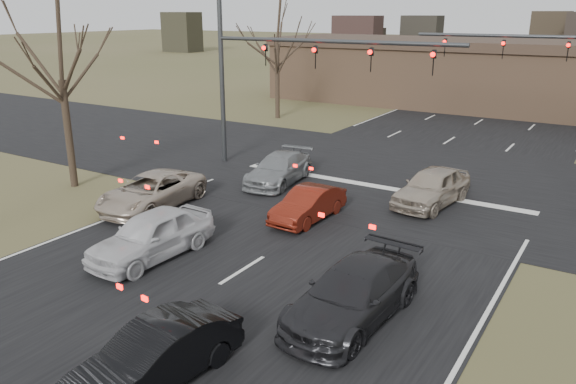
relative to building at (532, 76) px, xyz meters
The scene contains 15 objects.
ground 38.15m from the building, 93.01° to the right, with size 360.00×360.00×0.00m, color #4A4A27.
road_main 22.25m from the building, 95.19° to the left, with size 14.00×300.00×0.02m, color black.
road_cross 23.24m from the building, 94.97° to the right, with size 200.00×14.00×0.02m, color black.
building is the anchor object (origin of this frame).
mast_arm_near 26.14m from the building, 106.13° to the right, with size 12.12×0.24×8.00m.
mast_arm_far 15.75m from the building, 74.42° to the right, with size 11.12×0.24×8.00m.
tree_left_near 34.95m from the building, 112.87° to the right, with size 5.10×5.10×8.50m.
tree_left_far 20.39m from the building, 139.09° to the right, with size 5.70×5.70×9.50m.
car_silver_suv 33.41m from the building, 104.65° to the right, with size 2.25×4.88×1.36m, color #BEAD9A.
car_white_sedan 36.09m from the building, 97.98° to the right, with size 1.77×4.41×1.50m, color silver.
car_black_hatch 40.30m from the building, 90.48° to the right, with size 1.37×3.94×1.30m, color black.
car_charcoal_sedan 35.87m from the building, 86.80° to the right, with size 1.96×4.82×1.40m, color black.
car_grey_ahead 27.51m from the building, 102.63° to the right, with size 1.84×4.52×1.31m, color gray.
car_red_ahead 30.36m from the building, 94.73° to the right, with size 1.28×3.66×1.21m, color #61180D.
car_silver_ahead 26.17m from the building, 88.16° to the right, with size 1.77×4.40×1.50m, color #B3A490.
Camera 1 is at (9.26, -9.28, 7.41)m, focal length 35.00 mm.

